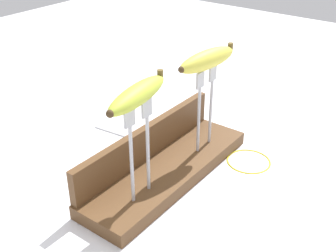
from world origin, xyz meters
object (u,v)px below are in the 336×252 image
object	(u,v)px
banana_raised_left	(138,94)
banana_raised_right	(207,59)
fork_fallen_near	(131,138)
wire_coil	(249,161)
fork_stand_right	(205,102)
fork_stand_left	(139,143)

from	to	relation	value
banana_raised_left	banana_raised_right	xyz separation A→B (m)	(0.23, 0.00, -0.00)
fork_fallen_near	banana_raised_left	bearing A→B (deg)	-134.16
fork_fallen_near	wire_coil	size ratio (longest dim) A/B	1.77
wire_coil	banana_raised_right	bearing A→B (deg)	116.52
fork_stand_right	fork_fallen_near	size ratio (longest dim) A/B	1.06
fork_stand_left	wire_coil	bearing A→B (deg)	-19.35
fork_stand_right	banana_raised_left	distance (m)	0.25
banana_raised_right	fork_fallen_near	distance (m)	0.32
fork_stand_right	banana_raised_left	xyz separation A→B (m)	(-0.23, -0.00, 0.10)
fork_stand_left	banana_raised_right	distance (m)	0.25
fork_stand_left	fork_fallen_near	world-z (taller)	fork_stand_left
fork_stand_right	banana_raised_left	world-z (taller)	banana_raised_left
fork_stand_left	fork_stand_right	size ratio (longest dim) A/B	1.03
banana_raised_right	banana_raised_left	bearing A→B (deg)	-180.00
fork_stand_left	wire_coil	world-z (taller)	fork_stand_left
banana_raised_left	wire_coil	xyz separation A→B (m)	(0.28, -0.10, -0.25)
fork_stand_right	fork_fallen_near	xyz separation A→B (m)	(-0.04, 0.20, -0.15)
fork_stand_right	fork_fallen_near	distance (m)	0.25
fork_stand_right	wire_coil	distance (m)	0.18
banana_raised_left	wire_coil	distance (m)	0.39
banana_raised_left	banana_raised_right	world-z (taller)	same
fork_stand_right	fork_fallen_near	bearing A→B (deg)	101.67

